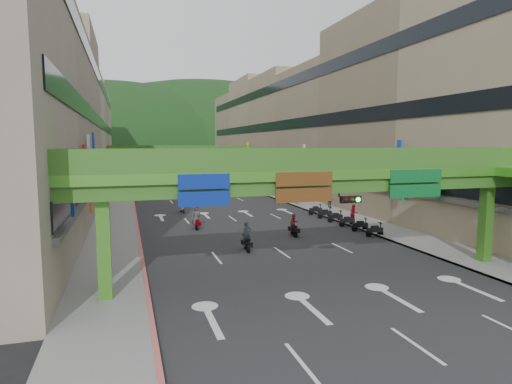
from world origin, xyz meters
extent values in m
plane|color=black|center=(0.00, 0.00, 0.00)|extent=(320.00, 320.00, 0.00)
cube|color=#28282B|center=(0.00, 50.00, 0.01)|extent=(18.00, 140.00, 0.02)
cube|color=gray|center=(-11.00, 50.00, 0.07)|extent=(4.00, 140.00, 0.15)
cube|color=gray|center=(11.00, 50.00, 0.07)|extent=(4.00, 140.00, 0.15)
cube|color=#CC5959|center=(-9.10, 50.00, 0.09)|extent=(0.20, 140.00, 0.18)
cube|color=gray|center=(9.10, 50.00, 0.09)|extent=(0.20, 140.00, 0.18)
cube|color=#9E937F|center=(-19.00, 50.00, 9.50)|extent=(12.00, 95.00, 19.00)
cube|color=black|center=(-12.95, 50.00, 4.20)|extent=(0.08, 90.25, 1.40)
cube|color=black|center=(-12.95, 50.00, 10.20)|extent=(0.08, 90.25, 1.40)
cube|color=black|center=(-12.95, 50.00, 16.20)|extent=(0.08, 90.25, 1.40)
cube|color=gray|center=(19.00, 50.00, 9.50)|extent=(12.00, 95.00, 19.00)
cube|color=black|center=(12.95, 50.00, 4.20)|extent=(0.08, 90.25, 1.40)
cube|color=black|center=(12.95, 50.00, 10.20)|extent=(0.08, 90.25, 1.40)
cube|color=black|center=(12.95, 50.00, 16.20)|extent=(0.08, 90.25, 1.40)
cube|color=#4C9E2D|center=(0.00, 6.00, 5.75)|extent=(28.00, 2.20, 0.50)
cube|color=#387223|center=(0.00, 6.00, 5.15)|extent=(28.00, 1.76, 0.70)
cube|color=#4C9E2D|center=(-11.00, 6.00, 2.40)|extent=(0.60, 0.60, 4.80)
cube|color=#4C9E2D|center=(11.00, 6.00, 2.40)|extent=(0.60, 0.60, 4.80)
cube|color=#387223|center=(0.00, 4.96, 6.55)|extent=(28.00, 0.12, 1.10)
cube|color=#387223|center=(0.00, 7.04, 6.55)|extent=(28.00, 0.12, 1.10)
cube|color=navy|center=(-6.50, 4.92, 5.15)|extent=(2.40, 0.12, 1.50)
cube|color=#593314|center=(-1.50, 4.92, 5.15)|extent=(3.00, 0.12, 1.50)
cube|color=#0C5926|center=(5.00, 4.92, 5.15)|extent=(3.20, 0.12, 1.50)
cube|color=black|center=(1.00, 4.77, 4.50)|extent=(1.10, 0.28, 0.35)
cube|color=#4C9E2D|center=(0.00, 65.00, 5.75)|extent=(28.00, 2.20, 0.50)
cube|color=#387223|center=(0.00, 65.00, 5.15)|extent=(28.00, 1.76, 0.70)
cube|color=#4C9E2D|center=(-11.00, 65.00, 2.40)|extent=(0.60, 0.60, 4.80)
cube|color=#4C9E2D|center=(11.00, 65.00, 2.40)|extent=(0.60, 0.60, 4.80)
cube|color=#387223|center=(0.00, 63.96, 6.55)|extent=(28.00, 0.12, 1.10)
cube|color=#387223|center=(0.00, 66.04, 6.55)|extent=(28.00, 0.12, 1.10)
ellipsoid|color=#1C4419|center=(-15.00, 160.00, 0.00)|extent=(168.00, 140.00, 112.00)
ellipsoid|color=#1C4419|center=(25.00, 180.00, 0.00)|extent=(208.00, 176.00, 128.00)
cylinder|color=black|center=(0.00, 30.00, 6.20)|extent=(26.00, 0.03, 0.03)
cone|color=red|center=(-12.50, 30.00, 5.95)|extent=(0.36, 0.36, 0.40)
cone|color=gold|center=(-10.23, 30.00, 5.95)|extent=(0.36, 0.36, 0.40)
cone|color=#193FB2|center=(-7.95, 30.00, 5.95)|extent=(0.36, 0.36, 0.40)
cone|color=silver|center=(-5.68, 30.00, 5.95)|extent=(0.36, 0.36, 0.40)
cone|color=#198C33|center=(-3.41, 30.00, 5.95)|extent=(0.36, 0.36, 0.40)
cone|color=orange|center=(-1.14, 30.00, 5.95)|extent=(0.36, 0.36, 0.40)
cone|color=red|center=(1.14, 30.00, 5.95)|extent=(0.36, 0.36, 0.40)
cone|color=gold|center=(3.41, 30.00, 5.95)|extent=(0.36, 0.36, 0.40)
cone|color=#193FB2|center=(5.68, 30.00, 5.95)|extent=(0.36, 0.36, 0.40)
cone|color=silver|center=(7.95, 30.00, 5.95)|extent=(0.36, 0.36, 0.40)
cone|color=#198C33|center=(10.23, 30.00, 5.95)|extent=(0.36, 0.36, 0.40)
cone|color=orange|center=(12.50, 30.00, 5.95)|extent=(0.36, 0.36, 0.40)
cube|color=black|center=(-2.14, 13.14, 0.55)|extent=(0.51, 1.33, 0.35)
cube|color=black|center=(-2.14, 13.14, 0.80)|extent=(0.37, 0.58, 0.18)
cube|color=black|center=(-2.08, 13.69, 1.05)|extent=(0.55, 0.13, 0.06)
cylinder|color=black|center=(-2.08, 13.69, 0.25)|extent=(0.16, 0.51, 0.50)
cylinder|color=black|center=(-2.21, 12.60, 0.25)|extent=(0.16, 0.51, 0.50)
imported|color=#37474C|center=(-2.14, 13.14, 1.21)|extent=(0.67, 0.48, 1.71)
cube|color=black|center=(2.74, 16.62, 0.55)|extent=(0.56, 1.34, 0.35)
cube|color=black|center=(2.74, 16.62, 0.80)|extent=(0.39, 0.59, 0.18)
cube|color=black|center=(2.83, 17.16, 1.05)|extent=(0.55, 0.15, 0.06)
cylinder|color=black|center=(2.83, 17.16, 0.25)|extent=(0.18, 0.51, 0.50)
cylinder|color=black|center=(2.65, 16.07, 0.25)|extent=(0.18, 0.51, 0.50)
imported|color=maroon|center=(2.74, 16.62, 1.10)|extent=(0.81, 0.68, 1.49)
cube|color=#A1A1A9|center=(-4.21, 31.28, 0.55)|extent=(0.49, 1.33, 0.35)
cube|color=#A1A1A9|center=(-4.21, 31.28, 0.80)|extent=(0.36, 0.58, 0.18)
cube|color=#A1A1A9|center=(-4.27, 31.82, 1.05)|extent=(0.55, 0.12, 0.06)
cylinder|color=black|center=(-4.27, 31.82, 0.25)|extent=(0.16, 0.51, 0.50)
cylinder|color=black|center=(-4.15, 30.73, 0.25)|extent=(0.16, 0.51, 0.50)
imported|color=#29333A|center=(-4.21, 31.28, 1.28)|extent=(1.13, 0.57, 1.86)
cube|color=#6D0007|center=(-4.22, 21.76, 0.55)|extent=(0.56, 1.34, 0.35)
cube|color=#6D0007|center=(-4.22, 21.76, 0.80)|extent=(0.39, 0.59, 0.18)
cube|color=#6D0007|center=(-4.13, 22.31, 1.05)|extent=(0.55, 0.15, 0.06)
cylinder|color=black|center=(-4.13, 22.31, 0.25)|extent=(0.18, 0.51, 0.50)
cylinder|color=black|center=(-4.31, 21.22, 0.25)|extent=(0.18, 0.51, 0.50)
imported|color=#484950|center=(-4.22, 21.76, 1.22)|extent=(0.93, 0.68, 1.73)
cube|color=black|center=(8.80, 14.61, 0.55)|extent=(1.33, 0.46, 0.35)
cube|color=black|center=(8.80, 14.61, 0.80)|extent=(0.57, 0.35, 0.18)
cube|color=black|center=(9.35, 14.66, 1.05)|extent=(0.11, 0.55, 0.06)
cylinder|color=black|center=(9.35, 14.66, 0.25)|extent=(0.51, 0.14, 0.50)
cylinder|color=black|center=(8.25, 14.56, 0.25)|extent=(0.51, 0.14, 0.50)
cube|color=black|center=(8.80, 16.81, 0.55)|extent=(1.33, 0.46, 0.35)
cube|color=black|center=(8.80, 16.81, 0.80)|extent=(0.57, 0.35, 0.18)
cube|color=black|center=(9.35, 16.86, 1.05)|extent=(0.11, 0.55, 0.06)
cylinder|color=black|center=(9.35, 16.86, 0.25)|extent=(0.51, 0.14, 0.50)
cylinder|color=black|center=(8.25, 16.76, 0.25)|extent=(0.51, 0.14, 0.50)
cube|color=black|center=(8.80, 19.01, 0.55)|extent=(1.33, 0.46, 0.35)
cube|color=black|center=(8.80, 19.01, 0.80)|extent=(0.57, 0.35, 0.18)
cube|color=black|center=(9.35, 19.06, 1.05)|extent=(0.11, 0.55, 0.06)
cylinder|color=black|center=(9.35, 19.06, 0.25)|extent=(0.51, 0.14, 0.50)
cylinder|color=black|center=(8.25, 18.96, 0.25)|extent=(0.51, 0.14, 0.50)
cube|color=black|center=(8.80, 21.21, 0.55)|extent=(1.33, 0.46, 0.35)
cube|color=black|center=(8.80, 21.21, 0.80)|extent=(0.57, 0.35, 0.18)
cube|color=black|center=(9.35, 21.26, 1.05)|extent=(0.11, 0.55, 0.06)
cylinder|color=black|center=(9.35, 21.26, 0.25)|extent=(0.51, 0.14, 0.50)
cylinder|color=black|center=(8.25, 21.16, 0.25)|extent=(0.51, 0.14, 0.50)
cube|color=black|center=(8.80, 23.41, 0.55)|extent=(1.33, 0.46, 0.35)
cube|color=black|center=(8.80, 23.41, 0.80)|extent=(0.57, 0.35, 0.18)
cube|color=black|center=(9.35, 23.46, 1.05)|extent=(0.11, 0.55, 0.06)
cylinder|color=black|center=(9.35, 23.46, 0.25)|extent=(0.51, 0.14, 0.50)
cylinder|color=black|center=(8.25, 23.36, 0.25)|extent=(0.51, 0.14, 0.50)
cube|color=black|center=(8.80, 25.61, 0.55)|extent=(1.33, 0.46, 0.35)
cube|color=black|center=(8.80, 25.61, 0.80)|extent=(0.57, 0.35, 0.18)
cube|color=black|center=(9.35, 25.66, 1.05)|extent=(0.11, 0.55, 0.06)
cylinder|color=black|center=(9.35, 25.66, 0.25)|extent=(0.51, 0.14, 0.50)
cylinder|color=black|center=(8.25, 25.56, 0.25)|extent=(0.51, 0.14, 0.50)
imported|color=#A9AAB1|center=(-7.00, 64.65, 0.65)|extent=(1.67, 4.03, 1.30)
imported|color=#C89006|center=(5.40, 49.33, 0.72)|extent=(1.70, 4.21, 1.43)
imported|color=#9E0616|center=(9.80, 19.62, 0.86)|extent=(0.86, 0.68, 1.71)
imported|color=black|center=(12.20, 29.17, 0.76)|extent=(0.90, 0.39, 1.51)
imported|color=#303654|center=(9.80, 33.06, 0.85)|extent=(0.87, 0.63, 1.70)
camera|label=1|loc=(-9.93, -14.48, 7.30)|focal=30.00mm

